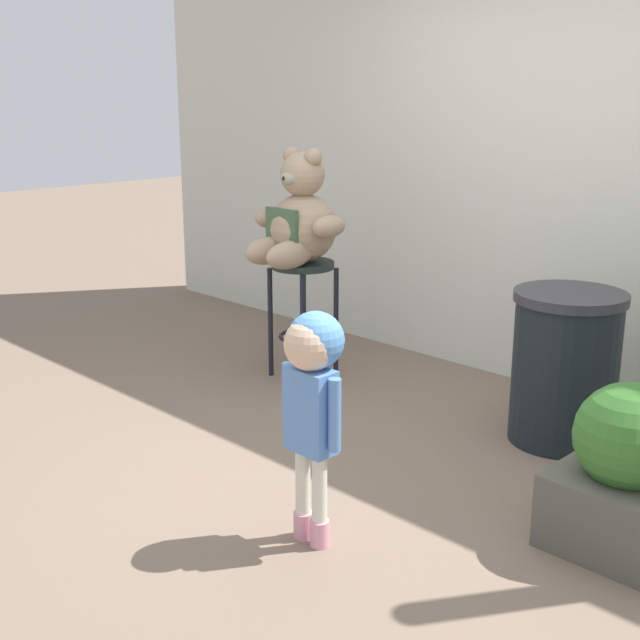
{
  "coord_description": "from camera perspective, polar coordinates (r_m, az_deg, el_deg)",
  "views": [
    {
      "loc": [
        2.4,
        -2.7,
        1.77
      ],
      "look_at": [
        -0.5,
        0.22,
        0.63
      ],
      "focal_mm": 47.03,
      "sensor_mm": 36.0,
      "label": 1
    }
  ],
  "objects": [
    {
      "name": "planter_with_shrub",
      "position": [
        3.54,
        20.05,
        -9.82
      ],
      "size": [
        0.5,
        0.5,
        0.68
      ],
      "color": "#525045",
      "rests_on": "ground_plane"
    },
    {
      "name": "bar_stool_with_teddy",
      "position": [
        5.21,
        -1.16,
        1.73
      ],
      "size": [
        0.39,
        0.39,
        0.74
      ],
      "color": "#1C2726",
      "rests_on": "ground_plane"
    },
    {
      "name": "teddy_bear",
      "position": [
        5.1,
        -1.46,
        6.77
      ],
      "size": [
        0.65,
        0.58,
        0.69
      ],
      "color": "tan",
      "rests_on": "bar_stool_with_teddy"
    },
    {
      "name": "ground_plane",
      "position": [
        4.02,
        2.85,
        -10.59
      ],
      "size": [
        24.0,
        24.0,
        0.0
      ],
      "primitive_type": "plane",
      "color": "#776251"
    },
    {
      "name": "building_wall",
      "position": [
        5.15,
        17.41,
        12.83
      ],
      "size": [
        7.37,
        0.3,
        3.18
      ],
      "primitive_type": "cube",
      "color": "beige",
      "rests_on": "ground_plane"
    },
    {
      "name": "trash_bin",
      "position": [
        4.44,
        16.34,
        -3.09
      ],
      "size": [
        0.56,
        0.56,
        0.79
      ],
      "color": "black",
      "rests_on": "ground_plane"
    },
    {
      "name": "child_walking",
      "position": [
        3.22,
        -0.52,
        -4.0
      ],
      "size": [
        0.3,
        0.24,
        0.96
      ],
      "rotation": [
        0.0,
        0.0,
        2.62
      ],
      "color": "pink",
      "rests_on": "ground_plane"
    }
  ]
}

